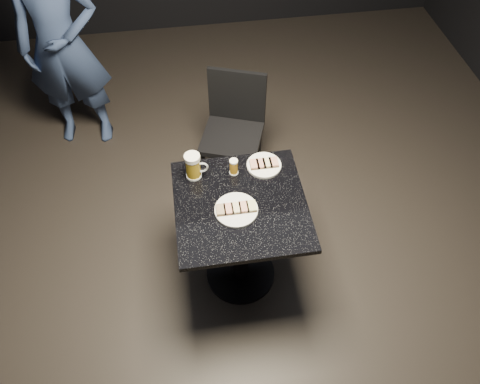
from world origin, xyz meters
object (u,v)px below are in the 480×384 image
at_px(plate_large, 236,210).
at_px(beer_tumbler, 234,167).
at_px(beer_mug, 193,166).
at_px(plate_small, 264,165).
at_px(chair, 234,125).
at_px(table, 241,229).
at_px(patron, 61,45).

bearing_deg(plate_large, beer_tumbler, 84.61).
height_order(beer_mug, beer_tumbler, beer_mug).
xyz_separation_m(plate_small, chair, (-0.08, 0.63, -0.26)).
distance_m(plate_large, chair, 0.96).
bearing_deg(plate_large, chair, 82.80).
relative_size(plate_large, table, 0.30).
bearing_deg(beer_tumbler, patron, 128.73).
bearing_deg(plate_large, beer_mug, 125.02).
xyz_separation_m(patron, beer_tumbler, (1.03, -1.28, -0.04)).
bearing_deg(chair, beer_tumbler, -97.93).
distance_m(plate_small, beer_tumbler, 0.18).
height_order(beer_mug, chair, beer_mug).
bearing_deg(plate_small, beer_tumbler, -172.30).
bearing_deg(patron, plate_large, -51.73).
bearing_deg(beer_mug, plate_large, -54.98).
relative_size(beer_tumbler, chair, 0.11).
bearing_deg(beer_mug, table, -45.94).
height_order(plate_large, beer_mug, beer_mug).
relative_size(patron, beer_tumbler, 17.02).
relative_size(plate_large, beer_mug, 1.44).
xyz_separation_m(table, beer_tumbler, (-0.00, 0.22, 0.29)).
bearing_deg(beer_tumbler, plate_small, 7.70).
bearing_deg(plate_small, table, -124.97).
height_order(beer_tumbler, chair, chair).
relative_size(beer_mug, beer_tumbler, 1.61).
height_order(table, chair, chair).
relative_size(plate_large, plate_small, 1.17).
bearing_deg(beer_mug, patron, 122.49).
xyz_separation_m(plate_small, beer_tumbler, (-0.18, -0.02, 0.04)).
bearing_deg(table, patron, 124.52).
bearing_deg(table, beer_tumbler, 91.23).
xyz_separation_m(patron, chair, (1.12, -0.63, -0.33)).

